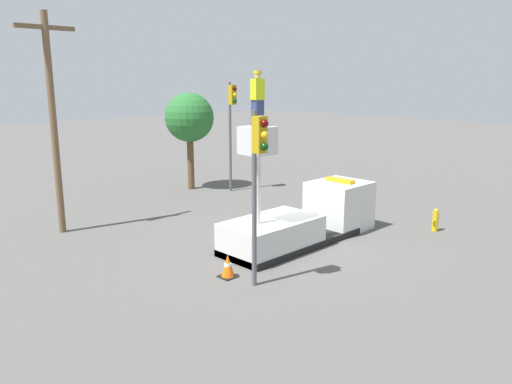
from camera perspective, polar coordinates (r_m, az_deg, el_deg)
The scene contains 9 objects.
ground_plane at distance 18.38m, azimuth 4.13°, elevation -5.98°, with size 120.00×120.00×0.00m, color #565451.
bucket_truck at distance 18.62m, azimuth 5.51°, elevation -3.11°, with size 6.78×2.08×4.41m.
worker at distance 16.13m, azimuth 0.18°, elevation 10.62°, with size 0.40×0.26×1.75m.
traffic_light_pole at distance 13.75m, azimuth 0.21°, elevation 3.16°, with size 0.34×0.57×5.07m.
traffic_light_across at distance 26.44m, azimuth -2.80°, elevation 8.76°, with size 0.34×0.57×5.78m.
fire_hydrant at distance 21.02m, azimuth 19.82°, elevation -3.03°, with size 0.47×0.23×0.92m.
traffic_cone_rear at distance 15.33m, azimuth -3.24°, elevation -8.47°, with size 0.51×0.51×0.72m.
tree_left_bg at distance 27.28m, azimuth -7.62°, elevation 8.34°, with size 2.63×2.63×5.23m.
utility_pole at distance 20.45m, azimuth -22.20°, elevation 7.89°, with size 2.20×0.26×8.34m.
Camera 1 is at (-13.17, -11.41, 5.87)m, focal length 35.00 mm.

